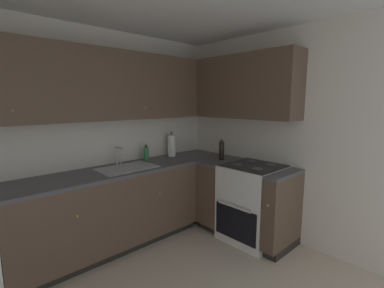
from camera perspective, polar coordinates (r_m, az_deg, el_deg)
The scene contains 14 objects.
wall_back at distance 3.16m, azimuth -27.06°, elevation 0.43°, with size 4.20×0.05×2.42m, color silver.
wall_right at distance 3.28m, azimuth 20.87°, elevation 1.10°, with size 0.05×3.24×2.42m, color silver.
lower_cabinets_back at distance 3.21m, azimuth -16.89°, elevation -13.31°, with size 2.05×0.62×0.85m.
countertop_back at distance 3.07m, azimuth -17.29°, elevation -5.75°, with size 3.26×0.60×0.04m, color #4C4C51.
lower_cabinets_right at distance 3.46m, azimuth 9.69°, elevation -11.36°, with size 0.62×1.11×0.85m.
countertop_right at distance 3.33m, azimuth 9.86°, elevation -4.31°, with size 0.60×1.11×0.03m.
oven_range at distance 3.36m, azimuth 12.54°, elevation -11.68°, with size 0.68×0.62×1.03m.
upper_cabinets_back at distance 3.04m, azimuth -22.05°, elevation 11.44°, with size 2.94×0.34×0.74m.
upper_cabinets_right at distance 3.49m, azimuth 8.84°, elevation 11.58°, with size 0.32×1.66×0.74m.
sink at distance 3.15m, azimuth -13.36°, elevation -5.64°, with size 0.63×0.40×0.10m.
faucet at distance 3.29m, azimuth -15.20°, elevation -2.01°, with size 0.07×0.16×0.22m.
soap_bottle at distance 3.50m, azimuth -9.54°, elevation -1.96°, with size 0.06×0.06×0.19m.
paper_towel_roll at distance 3.70m, azimuth -4.27°, elevation -0.34°, with size 0.11×0.11×0.35m.
oil_bottle at distance 3.48m, azimuth 6.19°, elevation -1.35°, with size 0.07×0.07×0.26m.
Camera 1 is at (-0.85, -1.42, 1.62)m, focal length 25.59 mm.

